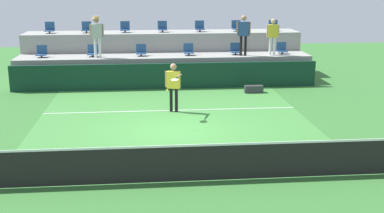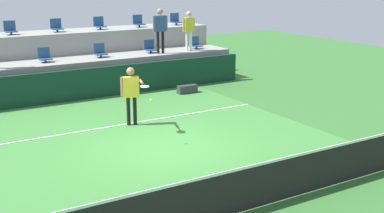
{
  "view_description": "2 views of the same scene",
  "coord_description": "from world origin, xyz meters",
  "px_view_note": "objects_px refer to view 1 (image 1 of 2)",
  "views": [
    {
      "loc": [
        -0.88,
        -14.7,
        4.64
      ],
      "look_at": [
        0.46,
        -0.72,
        0.96
      ],
      "focal_mm": 46.27,
      "sensor_mm": 36.0,
      "label": 1
    },
    {
      "loc": [
        -5.73,
        -10.92,
        4.38
      ],
      "look_at": [
        0.39,
        -0.72,
        1.2
      ],
      "focal_mm": 47.04,
      "sensor_mm": 36.0,
      "label": 2
    }
  ],
  "objects_px": {
    "tennis_ball": "(167,91)",
    "tennis_player": "(173,83)",
    "spectator_in_grey": "(244,31)",
    "stadium_chair_lower_mid_left": "(141,51)",
    "stadium_chair_upper_far_left": "(50,28)",
    "stadium_chair_upper_mid_right": "(200,27)",
    "stadium_chair_upper_right": "(236,27)",
    "spectator_leaning_on_rail": "(273,33)",
    "stadium_chair_lower_right": "(235,50)",
    "spectator_with_hat": "(97,32)",
    "stadium_chair_lower_far_left": "(42,52)",
    "stadium_chair_lower_far_right": "(282,49)",
    "stadium_chair_upper_left": "(86,28)",
    "stadium_chair_upper_center": "(162,27)",
    "stadium_chair_lower_left": "(93,52)",
    "stadium_chair_upper_mid_left": "(125,28)",
    "stadium_chair_lower_mid_right": "(189,50)",
    "stadium_chair_upper_far_right": "(273,26)",
    "equipment_bag": "(254,89)"
  },
  "relations": [
    {
      "from": "equipment_bag",
      "to": "stadium_chair_lower_left",
      "type": "bearing_deg",
      "value": 160.97
    },
    {
      "from": "stadium_chair_lower_far_left",
      "to": "stadium_chair_lower_far_right",
      "type": "height_order",
      "value": "same"
    },
    {
      "from": "stadium_chair_upper_center",
      "to": "stadium_chair_lower_far_left",
      "type": "bearing_deg",
      "value": -161.37
    },
    {
      "from": "stadium_chair_lower_mid_right",
      "to": "stadium_chair_upper_left",
      "type": "bearing_deg",
      "value": 158.85
    },
    {
      "from": "stadium_chair_lower_far_left",
      "to": "stadium_chair_upper_left",
      "type": "bearing_deg",
      "value": 45.43
    },
    {
      "from": "spectator_in_grey",
      "to": "stadium_chair_lower_right",
      "type": "bearing_deg",
      "value": 126.1
    },
    {
      "from": "stadium_chair_upper_far_left",
      "to": "stadium_chair_upper_center",
      "type": "bearing_deg",
      "value": 0.0
    },
    {
      "from": "stadium_chair_lower_mid_left",
      "to": "stadium_chair_upper_mid_left",
      "type": "distance_m",
      "value": 2.13
    },
    {
      "from": "stadium_chair_lower_left",
      "to": "stadium_chair_upper_mid_left",
      "type": "xyz_separation_m",
      "value": [
        1.38,
        1.8,
        0.85
      ]
    },
    {
      "from": "stadium_chair_lower_far_right",
      "to": "equipment_bag",
      "type": "xyz_separation_m",
      "value": [
        -1.77,
        -2.32,
        -1.31
      ]
    },
    {
      "from": "spectator_with_hat",
      "to": "spectator_in_grey",
      "type": "distance_m",
      "value": 6.38
    },
    {
      "from": "stadium_chair_lower_right",
      "to": "stadium_chair_upper_mid_right",
      "type": "distance_m",
      "value": 2.45
    },
    {
      "from": "stadium_chair_lower_left",
      "to": "stadium_chair_upper_right",
      "type": "xyz_separation_m",
      "value": [
        6.71,
        1.8,
        0.85
      ]
    },
    {
      "from": "equipment_bag",
      "to": "stadium_chair_upper_far_left",
      "type": "bearing_deg",
      "value": 155.02
    },
    {
      "from": "spectator_with_hat",
      "to": "stadium_chair_upper_center",
      "type": "bearing_deg",
      "value": 37.05
    },
    {
      "from": "stadium_chair_upper_mid_left",
      "to": "tennis_ball",
      "type": "xyz_separation_m",
      "value": [
        1.57,
        -8.73,
        -1.1
      ]
    },
    {
      "from": "stadium_chair_upper_left",
      "to": "spectator_in_grey",
      "type": "bearing_deg",
      "value": -17.2
    },
    {
      "from": "tennis_ball",
      "to": "tennis_player",
      "type": "bearing_deg",
      "value": 80.84
    },
    {
      "from": "stadium_chair_upper_center",
      "to": "spectator_in_grey",
      "type": "relative_size",
      "value": 0.29
    },
    {
      "from": "stadium_chair_lower_left",
      "to": "stadium_chair_lower_far_left",
      "type": "bearing_deg",
      "value": 180.0
    },
    {
      "from": "stadium_chair_lower_left",
      "to": "stadium_chair_lower_mid_right",
      "type": "height_order",
      "value": "same"
    },
    {
      "from": "stadium_chair_lower_far_right",
      "to": "stadium_chair_upper_mid_left",
      "type": "bearing_deg",
      "value": 165.82
    },
    {
      "from": "stadium_chair_lower_mid_left",
      "to": "tennis_player",
      "type": "xyz_separation_m",
      "value": [
        1.13,
        -5.03,
        -0.4
      ]
    },
    {
      "from": "stadium_chair_lower_mid_right",
      "to": "stadium_chair_upper_center",
      "type": "xyz_separation_m",
      "value": [
        -1.09,
        1.8,
        0.85
      ]
    },
    {
      "from": "stadium_chair_upper_far_left",
      "to": "stadium_chair_lower_mid_right",
      "type": "bearing_deg",
      "value": -15.84
    },
    {
      "from": "stadium_chair_upper_far_left",
      "to": "stadium_chair_upper_left",
      "type": "relative_size",
      "value": 1.0
    },
    {
      "from": "stadium_chair_lower_right",
      "to": "stadium_chair_upper_far_left",
      "type": "xyz_separation_m",
      "value": [
        -8.47,
        1.8,
        0.85
      ]
    },
    {
      "from": "stadium_chair_upper_mid_left",
      "to": "spectator_with_hat",
      "type": "relative_size",
      "value": 0.29
    },
    {
      "from": "spectator_with_hat",
      "to": "stadium_chair_lower_far_right",
      "type": "bearing_deg",
      "value": 2.66
    },
    {
      "from": "spectator_in_grey",
      "to": "stadium_chair_lower_mid_left",
      "type": "bearing_deg",
      "value": 175.14
    },
    {
      "from": "spectator_leaning_on_rail",
      "to": "tennis_ball",
      "type": "distance_m",
      "value": 8.3
    },
    {
      "from": "stadium_chair_lower_mid_left",
      "to": "stadium_chair_upper_center",
      "type": "height_order",
      "value": "stadium_chair_upper_center"
    },
    {
      "from": "stadium_chair_upper_far_left",
      "to": "stadium_chair_upper_mid_right",
      "type": "bearing_deg",
      "value": 0.0
    },
    {
      "from": "stadium_chair_lower_left",
      "to": "spectator_with_hat",
      "type": "bearing_deg",
      "value": -56.81
    },
    {
      "from": "stadium_chair_upper_far_right",
      "to": "stadium_chair_upper_mid_right",
      "type": "bearing_deg",
      "value": 180.0
    },
    {
      "from": "stadium_chair_lower_mid_right",
      "to": "stadium_chair_lower_far_right",
      "type": "relative_size",
      "value": 1.0
    },
    {
      "from": "stadium_chair_lower_mid_left",
      "to": "stadium_chair_upper_mid_right",
      "type": "height_order",
      "value": "stadium_chair_upper_mid_right"
    },
    {
      "from": "spectator_leaning_on_rail",
      "to": "stadium_chair_upper_center",
      "type": "bearing_deg",
      "value": 155.55
    },
    {
      "from": "spectator_leaning_on_rail",
      "to": "stadium_chair_lower_far_right",
      "type": "bearing_deg",
      "value": 34.83
    },
    {
      "from": "stadium_chair_upper_mid_left",
      "to": "stadium_chair_lower_far_right",
      "type": "bearing_deg",
      "value": -14.18
    },
    {
      "from": "stadium_chair_upper_far_left",
      "to": "stadium_chair_lower_right",
      "type": "bearing_deg",
      "value": -12.0
    },
    {
      "from": "stadium_chair_lower_mid_left",
      "to": "stadium_chair_upper_far_left",
      "type": "xyz_separation_m",
      "value": [
        -4.23,
        1.8,
        0.85
      ]
    },
    {
      "from": "stadium_chair_upper_left",
      "to": "tennis_ball",
      "type": "bearing_deg",
      "value": -68.9
    },
    {
      "from": "stadium_chair_lower_far_right",
      "to": "tennis_ball",
      "type": "height_order",
      "value": "stadium_chair_lower_far_right"
    },
    {
      "from": "stadium_chair_lower_right",
      "to": "spectator_with_hat",
      "type": "distance_m",
      "value": 6.18
    },
    {
      "from": "spectator_with_hat",
      "to": "spectator_leaning_on_rail",
      "type": "xyz_separation_m",
      "value": [
        7.7,
        0.0,
        -0.13
      ]
    },
    {
      "from": "stadium_chair_upper_far_right",
      "to": "stadium_chair_lower_mid_left",
      "type": "bearing_deg",
      "value": -164.34
    },
    {
      "from": "stadium_chair_lower_far_left",
      "to": "stadium_chair_upper_right",
      "type": "height_order",
      "value": "stadium_chair_upper_right"
    },
    {
      "from": "stadium_chair_lower_far_left",
      "to": "stadium_chair_upper_right",
      "type": "relative_size",
      "value": 1.0
    },
    {
      "from": "stadium_chair_upper_right",
      "to": "spectator_leaning_on_rail",
      "type": "height_order",
      "value": "spectator_leaning_on_rail"
    }
  ]
}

